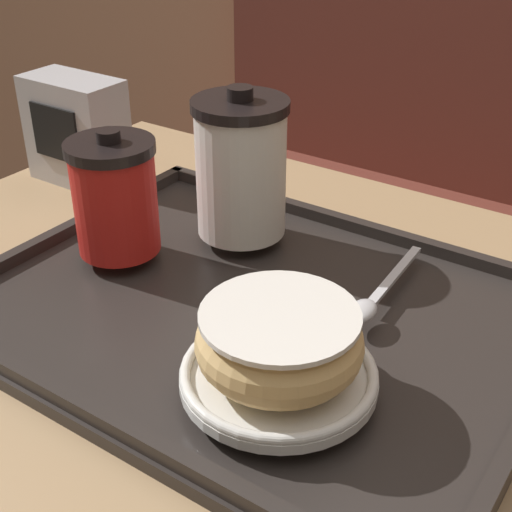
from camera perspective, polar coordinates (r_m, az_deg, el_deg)
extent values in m
cube|color=brown|center=(1.59, 12.22, -3.97)|extent=(1.13, 0.44, 0.45)
cube|color=brown|center=(1.54, 17.04, 14.93)|extent=(1.13, 0.08, 0.55)
cube|color=tan|center=(0.61, 2.12, -7.33)|extent=(0.91, 0.65, 0.03)
cube|color=#282321|center=(0.61, 0.00, -4.68)|extent=(0.48, 0.36, 0.01)
cube|color=#282321|center=(0.50, -11.57, -12.87)|extent=(0.48, 0.01, 0.01)
cube|color=#282321|center=(0.74, 7.68, 2.54)|extent=(0.48, 0.01, 0.01)
cube|color=#282321|center=(0.74, -14.91, 2.00)|extent=(0.01, 0.36, 0.01)
cylinder|color=red|center=(0.67, -11.19, 4.24)|extent=(0.08, 0.08, 0.10)
cylinder|color=black|center=(0.64, -11.66, 8.51)|extent=(0.08, 0.08, 0.01)
cylinder|color=black|center=(0.64, -11.76, 9.37)|extent=(0.02, 0.02, 0.01)
cylinder|color=white|center=(0.68, -1.22, 6.65)|extent=(0.09, 0.09, 0.12)
cylinder|color=black|center=(0.66, -1.28, 11.96)|extent=(0.09, 0.09, 0.01)
cylinder|color=black|center=(0.65, -1.29, 12.88)|extent=(0.02, 0.02, 0.01)
cylinder|color=white|center=(0.51, 1.82, -9.73)|extent=(0.14, 0.14, 0.01)
torus|color=white|center=(0.51, 1.83, -9.21)|extent=(0.14, 0.14, 0.01)
torus|color=#DBB270|center=(0.49, 1.88, -6.92)|extent=(0.12, 0.12, 0.04)
cylinder|color=white|center=(0.48, 1.92, -4.79)|extent=(0.11, 0.11, 0.00)
ellipsoid|color=silver|center=(0.58, 8.49, -4.37)|extent=(0.02, 0.04, 0.01)
cube|color=silver|center=(0.64, 11.06, -1.48)|extent=(0.01, 0.11, 0.00)
cube|color=#B7B7BC|center=(0.88, -14.14, 9.72)|extent=(0.12, 0.06, 0.13)
cube|color=black|center=(0.86, -15.75, 9.43)|extent=(0.07, 0.00, 0.06)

